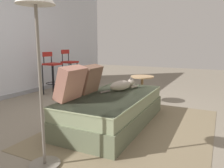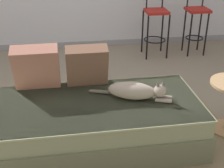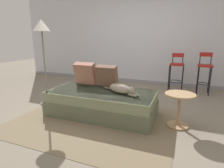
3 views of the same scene
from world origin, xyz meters
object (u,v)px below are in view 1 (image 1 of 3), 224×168
(couch, at_px, (114,109))
(floor_lamp, at_px, (36,9))
(throw_pillow_middle, at_px, (90,79))
(bar_stool_by_doorway, at_px, (69,66))
(throw_pillow_corner, at_px, (71,83))
(cat, at_px, (122,85))
(bar_stool_near_window, at_px, (52,70))
(side_table, at_px, (142,85))

(couch, height_order, floor_lamp, floor_lamp)
(throw_pillow_middle, distance_m, floor_lamp, 1.46)
(floor_lamp, bearing_deg, bar_stool_by_doorway, 33.71)
(throw_pillow_corner, height_order, floor_lamp, floor_lamp)
(throw_pillow_middle, xyz_separation_m, cat, (0.40, -0.32, -0.13))
(couch, bearing_deg, throw_pillow_middle, 98.31)
(throw_pillow_middle, xyz_separation_m, bar_stool_near_window, (1.13, 1.72, -0.08))
(throw_pillow_corner, relative_size, floor_lamp, 0.26)
(throw_pillow_corner, relative_size, throw_pillow_middle, 1.07)
(bar_stool_near_window, bearing_deg, throw_pillow_corner, -132.66)
(throw_pillow_corner, relative_size, bar_stool_near_window, 0.46)
(side_table, xyz_separation_m, floor_lamp, (-2.53, 0.06, 1.05))
(bar_stool_near_window, bearing_deg, cat, -109.82)
(floor_lamp, bearing_deg, couch, -3.72)
(couch, height_order, throw_pillow_middle, throw_pillow_middle)
(couch, relative_size, throw_pillow_corner, 4.25)
(cat, height_order, bar_stool_near_window, bar_stool_near_window)
(throw_pillow_corner, relative_size, side_table, 0.84)
(throw_pillow_middle, relative_size, bar_stool_near_window, 0.43)
(cat, distance_m, bar_stool_near_window, 2.17)
(cat, bearing_deg, couch, -175.50)
(bar_stool_near_window, height_order, bar_stool_by_doorway, bar_stool_by_doorway)
(throw_pillow_corner, xyz_separation_m, cat, (0.86, -0.31, -0.14))
(couch, height_order, side_table, side_table)
(cat, relative_size, bar_stool_near_window, 0.76)
(throw_pillow_middle, height_order, floor_lamp, floor_lamp)
(bar_stool_by_doorway, bearing_deg, floor_lamp, -146.29)
(throw_pillow_middle, bearing_deg, cat, -38.81)
(cat, distance_m, side_table, 0.93)
(bar_stool_near_window, distance_m, floor_lamp, 3.19)
(throw_pillow_corner, relative_size, cat, 0.61)
(couch, distance_m, bar_stool_by_doorway, 2.71)
(bar_stool_near_window, relative_size, floor_lamp, 0.57)
(throw_pillow_middle, bearing_deg, bar_stool_near_window, 56.64)
(bar_stool_by_doorway, xyz_separation_m, side_table, (-0.44, -2.05, -0.23))
(throw_pillow_corner, distance_m, bar_stool_near_window, 2.35)
(cat, xyz_separation_m, floor_lamp, (-1.61, 0.06, 0.90))
(couch, height_order, throw_pillow_corner, throw_pillow_corner)
(floor_lamp, bearing_deg, cat, -1.95)
(couch, relative_size, side_table, 3.58)
(throw_pillow_middle, xyz_separation_m, bar_stool_by_doorway, (1.76, 1.72, -0.05))
(side_table, bearing_deg, couch, -179.20)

